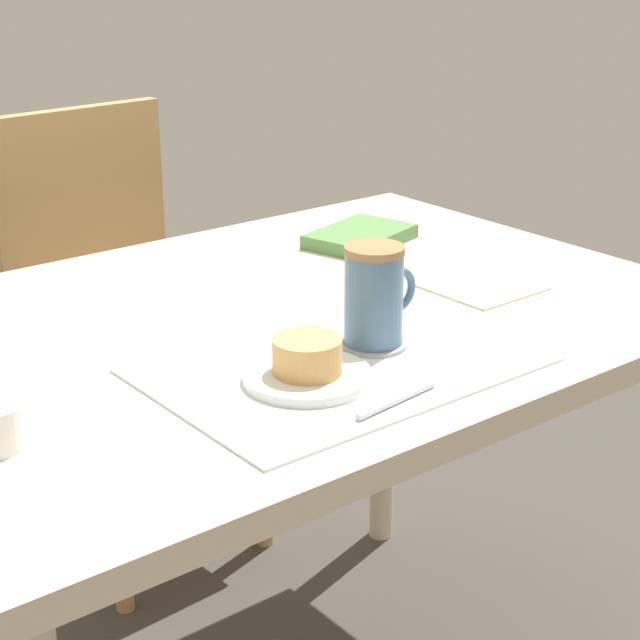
% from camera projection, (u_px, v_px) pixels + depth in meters
% --- Properties ---
extents(dining_table, '(1.20, 0.84, 0.76)m').
position_uv_depth(dining_table, '(275.00, 366.00, 1.54)').
color(dining_table, beige).
rests_on(dining_table, ground_plane).
extents(wooden_chair, '(0.44, 0.44, 0.92)m').
position_uv_depth(wooden_chair, '(117.00, 319.00, 2.23)').
color(wooden_chair, tan).
rests_on(wooden_chair, ground_plane).
extents(placemat, '(0.47, 0.33, 0.00)m').
position_uv_depth(placemat, '(340.00, 365.00, 1.34)').
color(placemat, white).
rests_on(placemat, dining_table).
extents(pastry_plate, '(0.16, 0.16, 0.01)m').
position_uv_depth(pastry_plate, '(307.00, 377.00, 1.28)').
color(pastry_plate, silver).
rests_on(pastry_plate, placemat).
extents(pastry, '(0.08, 0.08, 0.04)m').
position_uv_depth(pastry, '(307.00, 355.00, 1.27)').
color(pastry, '#E0A860').
rests_on(pastry, pastry_plate).
extents(coffee_coaster, '(0.09, 0.09, 0.00)m').
position_uv_depth(coffee_coaster, '(373.00, 344.00, 1.39)').
color(coffee_coaster, '#99999E').
rests_on(coffee_coaster, placemat).
extents(coffee_mug, '(0.11, 0.08, 0.13)m').
position_uv_depth(coffee_mug, '(375.00, 295.00, 1.37)').
color(coffee_mug, slate).
rests_on(coffee_mug, coffee_coaster).
extents(teaspoon, '(0.13, 0.02, 0.01)m').
position_uv_depth(teaspoon, '(397.00, 400.00, 1.23)').
color(teaspoon, silver).
rests_on(teaspoon, placemat).
extents(paper_napkin, '(0.15, 0.15, 0.00)m').
position_uv_depth(paper_napkin, '(481.00, 286.00, 1.62)').
color(paper_napkin, silver).
rests_on(paper_napkin, dining_table).
extents(small_book, '(0.21, 0.17, 0.02)m').
position_uv_depth(small_book, '(360.00, 237.00, 1.83)').
color(small_book, '#598C4C').
rests_on(small_book, dining_table).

